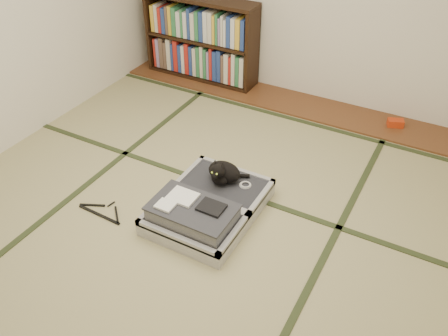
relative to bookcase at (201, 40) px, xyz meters
The scene contains 10 objects.
floor 2.43m from the bookcase, 60.21° to the right, with size 4.50×4.50×0.00m, color tan.
wood_strip 1.27m from the bookcase, ahead, with size 4.00×0.50×0.02m, color brown.
red_item 2.26m from the bookcase, ahead, with size 0.15×0.09×0.07m, color red.
room_shell 2.59m from the bookcase, 60.21° to the right, with size 4.50×4.50×4.50m.
tatami_borders 2.02m from the bookcase, 53.06° to the right, with size 4.00×4.50×0.01m.
bookcase is the anchor object (origin of this frame).
suitcase 2.42m from the bookcase, 58.36° to the right, with size 0.69×0.92×0.27m.
cat 2.15m from the bookcase, 54.63° to the right, with size 0.31×0.31×0.25m.
cable_coil 2.24m from the bookcase, 50.26° to the right, with size 0.10×0.10×0.02m.
hanger 2.49m from the bookcase, 77.59° to the right, with size 0.42×0.20×0.01m.
Camera 1 is at (1.48, -2.25, 2.48)m, focal length 38.00 mm.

